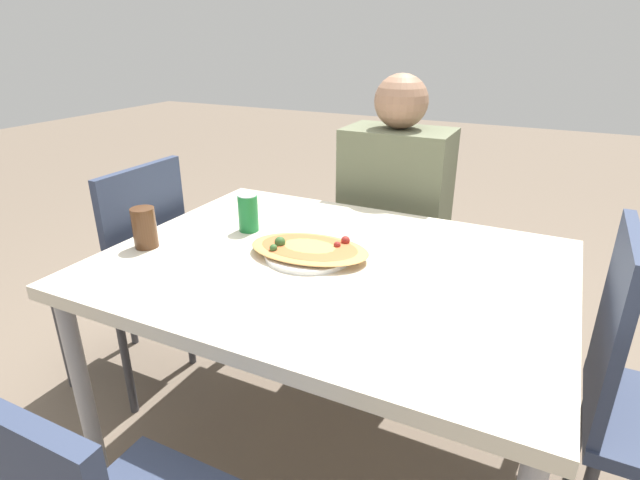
{
  "coord_description": "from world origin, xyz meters",
  "views": [
    {
      "loc": [
        0.55,
        -1.2,
        1.34
      ],
      "look_at": [
        -0.04,
        0.0,
        0.78
      ],
      "focal_mm": 28.0,
      "sensor_mm": 36.0,
      "label": 1
    }
  ],
  "objects": [
    {
      "name": "ground_plane",
      "position": [
        0.0,
        0.0,
        0.0
      ],
      "size": [
        14.0,
        14.0,
        0.0
      ],
      "primitive_type": "plane",
      "color": "#6B5B4C"
    },
    {
      "name": "dining_table",
      "position": [
        0.0,
        0.0,
        0.66
      ],
      "size": [
        1.32,
        0.99,
        0.72
      ],
      "color": "beige",
      "rests_on": "ground_plane"
    },
    {
      "name": "chair_far_seated",
      "position": [
        -0.04,
        0.83,
        0.5
      ],
      "size": [
        0.4,
        0.4,
        0.92
      ],
      "rotation": [
        0.0,
        0.0,
        3.14
      ],
      "color": "#2D3851",
      "rests_on": "ground_plane"
    },
    {
      "name": "chair_side_left",
      "position": [
        -0.84,
        0.01,
        0.5
      ],
      "size": [
        0.4,
        0.4,
        0.92
      ],
      "rotation": [
        0.0,
        0.0,
        1.57
      ],
      "color": "#2D3851",
      "rests_on": "ground_plane"
    },
    {
      "name": "person_seated",
      "position": [
        -0.04,
        0.72,
        0.7
      ],
      "size": [
        0.43,
        0.29,
        1.2
      ],
      "rotation": [
        0.0,
        0.0,
        3.14
      ],
      "color": "#2D2D38",
      "rests_on": "ground_plane"
    },
    {
      "name": "pizza_main",
      "position": [
        -0.08,
        0.01,
        0.74
      ],
      "size": [
        0.38,
        0.27,
        0.06
      ],
      "color": "white",
      "rests_on": "dining_table"
    },
    {
      "name": "soda_can",
      "position": [
        -0.35,
        0.1,
        0.78
      ],
      "size": [
        0.07,
        0.07,
        0.12
      ],
      "color": "#197233",
      "rests_on": "dining_table"
    },
    {
      "name": "drink_glass",
      "position": [
        -0.56,
        -0.16,
        0.79
      ],
      "size": [
        0.07,
        0.07,
        0.13
      ],
      "color": "#4C2D19",
      "rests_on": "dining_table"
    }
  ]
}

